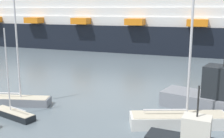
% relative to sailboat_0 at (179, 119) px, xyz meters
% --- Properties ---
extents(sailboat_0, '(6.99, 3.81, 9.87)m').
position_rel_sailboat_0_xyz_m(sailboat_0, '(0.00, 0.00, 0.00)').
color(sailboat_0, white).
rests_on(sailboat_0, ground_plane).
extents(sailboat_1, '(4.13, 2.10, 6.75)m').
position_rel_sailboat_0_xyz_m(sailboat_1, '(-12.15, -2.08, -0.21)').
color(sailboat_1, black).
rests_on(sailboat_1, ground_plane).
extents(sailboat_3, '(6.11, 2.52, 9.20)m').
position_rel_sailboat_0_xyz_m(sailboat_3, '(-13.76, 0.44, -0.07)').
color(sailboat_3, gray).
rests_on(sailboat_3, ground_plane).
extents(fishing_boat_0, '(8.98, 5.06, 6.75)m').
position_rel_sailboat_0_xyz_m(fishing_boat_0, '(2.70, 3.78, 0.69)').
color(fishing_boat_0, gray).
rests_on(fishing_boat_0, ground_plane).
extents(cruise_ship, '(92.80, 18.44, 17.99)m').
position_rel_sailboat_0_xyz_m(cruise_ship, '(-15.42, 37.70, 5.23)').
color(cruise_ship, black).
rests_on(cruise_ship, ground_plane).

